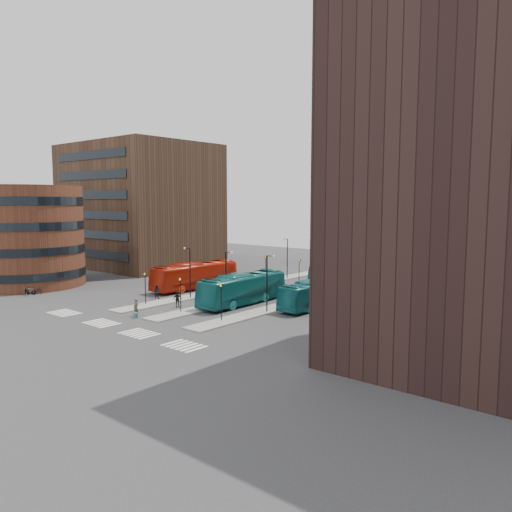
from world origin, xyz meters
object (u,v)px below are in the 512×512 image
Objects in this scene: bicycle_near at (26,292)px; bicycle_far at (37,291)px; commuter_c at (218,296)px; bicycle_mid at (30,291)px; commuter_b at (177,299)px; teal_bus_b at (337,272)px; suitcase at (135,315)px; teal_bus_a at (243,289)px; teal_bus_c at (317,294)px; commuter_a at (157,292)px; teal_bus_d at (409,267)px; red_bus at (195,275)px; traveller at (136,307)px.

bicycle_near is 1.13× the size of bicycle_far.
bicycle_mid is (-22.36, -11.32, -0.41)m from commuter_c.
bicycle_near is at bearing 134.61° from commuter_b.
teal_bus_b is 42.05m from bicycle_mid.
suitcase is at bearing -8.70° from commuter_c.
bicycle_near is at bearing -166.12° from suitcase.
teal_bus_c is at bearing 25.51° from teal_bus_a.
bicycle_mid is at bearing -63.43° from commuter_c.
teal_bus_a reaches higher than suitcase.
commuter_a is 0.95× the size of commuter_c.
bicycle_mid is at bearing -119.75° from teal_bus_d.
red_bus is 21.45m from bicycle_near.
teal_bus_d reaches higher than bicycle_far.
teal_bus_d is at bearing 60.34° from red_bus.
suitcase is 17.56m from red_bus.
teal_bus_d is 53.91m from bicycle_far.
teal_bus_c is 6.29× the size of commuter_b.
bicycle_far is at bearing -65.15° from commuter_c.
commuter_a reaches higher than suitcase.
teal_bus_c reaches higher than commuter_c.
bicycle_mid is at bearing 133.23° from commuter_b.
teal_bus_c is 19.74m from commuter_a.
suitcase is at bearing -46.33° from traveller.
teal_bus_a is at bearing -12.81° from red_bus.
red_bus is at bearing 110.39° from traveller.
teal_bus_b is at bearing -115.05° from teal_bus_d.
commuter_a is 16.42m from bicycle_far.
teal_bus_a reaches higher than commuter_a.
teal_bus_b is 6.09× the size of bicycle_near.
teal_bus_b is at bearing 14.29° from commuter_b.
bicycle_mid reaches higher than suitcase.
red_bus is at bearing -176.03° from teal_bus_c.
teal_bus_d is at bearing 70.75° from traveller.
teal_bus_a reaches higher than commuter_b.
commuter_a is at bearing -110.01° from teal_bus_b.
suitcase is 0.32× the size of commuter_a.
teal_bus_d reaches higher than teal_bus_b.
bicycle_mid is 0.83m from bicycle_far.
red_bus is 7.41× the size of commuter_c.
traveller is 1.03× the size of commuter_c.
bicycle_near is 1.38m from bicycle_far.
suitcase is at bearing -110.65° from bicycle_far.
teal_bus_b is 6.98× the size of bicycle_mid.
traveller is 1.01× the size of commuter_b.
red_bus reaches higher than bicycle_mid.
teal_bus_a is at bearing 179.94° from commuter_a.
red_bus is 1.16× the size of teal_bus_c.
teal_bus_d reaches higher than bicycle_near.
bicycle_near is at bearing -149.20° from teal_bus_c.
teal_bus_d is 39.78m from commuter_a.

